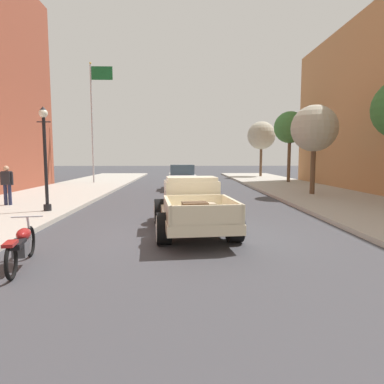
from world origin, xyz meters
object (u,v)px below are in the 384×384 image
at_px(motorcycle_parked, 21,245).
at_px(street_lamp_near, 45,151).
at_px(flagpole, 95,110).
at_px(street_tree_farthest, 261,136).
at_px(street_tree_third, 290,128).
at_px(pedestrian_sidewalk_left, 7,183).
at_px(hotrod_truck_cream, 191,205).
at_px(street_tree_second, 314,129).
at_px(car_background_white, 182,178).

relative_size(motorcycle_parked, street_lamp_near, 0.54).
bearing_deg(flagpole, street_tree_farthest, 28.26).
height_order(motorcycle_parked, street_tree_third, street_tree_third).
bearing_deg(flagpole, pedestrian_sidewalk_left, -92.84).
distance_m(pedestrian_sidewalk_left, street_lamp_near, 3.05).
bearing_deg(hotrod_truck_cream, flagpole, 112.64).
distance_m(hotrod_truck_cream, street_tree_second, 10.99).
bearing_deg(street_tree_third, pedestrian_sidewalk_left, -141.84).
distance_m(flagpole, street_tree_second, 16.39).
xyz_separation_m(pedestrian_sidewalk_left, flagpole, (0.61, 12.39, 4.68)).
height_order(pedestrian_sidewalk_left, flagpole, flagpole).
xyz_separation_m(street_lamp_near, street_tree_second, (12.14, 5.35, 1.27)).
height_order(flagpole, street_tree_second, flagpole).
bearing_deg(car_background_white, street_tree_third, 27.19).
distance_m(motorcycle_parked, street_tree_third, 23.63).
bearing_deg(motorcycle_parked, car_background_white, 78.65).
bearing_deg(street_tree_farthest, pedestrian_sidewalk_left, -127.20).
relative_size(hotrod_truck_cream, street_tree_third, 0.91).
bearing_deg(flagpole, motorcycle_parked, -80.00).
height_order(hotrod_truck_cream, street_tree_farthest, street_tree_farthest).
height_order(car_background_white, street_lamp_near, street_lamp_near).
bearing_deg(flagpole, hotrod_truck_cream, -67.36).
bearing_deg(street_lamp_near, hotrod_truck_cream, -27.51).
bearing_deg(street_tree_third, flagpole, -179.71).
xyz_separation_m(car_background_white, street_tree_third, (8.54, 4.39, 3.67)).
xyz_separation_m(hotrod_truck_cream, street_tree_second, (6.80, 8.13, 2.90)).
bearing_deg(street_tree_second, car_background_white, 148.77).
bearing_deg(street_tree_farthest, motorcycle_parked, -111.96).
relative_size(motorcycle_parked, flagpole, 0.23).
relative_size(car_background_white, street_tree_third, 0.78).
relative_size(motorcycle_parked, street_tree_third, 0.38).
bearing_deg(hotrod_truck_cream, pedestrian_sidewalk_left, 150.17).
relative_size(car_background_white, street_tree_farthest, 0.78).
distance_m(motorcycle_parked, street_tree_second, 15.70).
bearing_deg(hotrod_truck_cream, street_tree_farthest, 72.36).
xyz_separation_m(car_background_white, flagpole, (-6.70, 4.31, 5.00)).
relative_size(pedestrian_sidewalk_left, street_tree_second, 0.35).
height_order(street_lamp_near, street_tree_farthest, street_tree_farthest).
xyz_separation_m(car_background_white, pedestrian_sidewalk_left, (-7.31, -8.07, 0.32)).
bearing_deg(street_tree_farthest, street_tree_second, -93.65).
height_order(hotrod_truck_cream, car_background_white, car_background_white).
xyz_separation_m(car_background_white, street_lamp_near, (-5.05, -9.65, 1.62)).
xyz_separation_m(street_lamp_near, street_tree_farthest, (13.20, 21.94, 1.91)).
xyz_separation_m(flagpole, street_tree_second, (13.79, -8.61, -2.12)).
distance_m(pedestrian_sidewalk_left, street_tree_second, 15.11).
bearing_deg(hotrod_truck_cream, street_tree_third, 63.85).
bearing_deg(street_tree_third, car_background_white, -152.81).
bearing_deg(flagpole, street_lamp_near, -83.28).
height_order(street_lamp_near, street_tree_second, street_tree_second).
xyz_separation_m(motorcycle_parked, street_tree_second, (10.25, 11.45, 3.21)).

